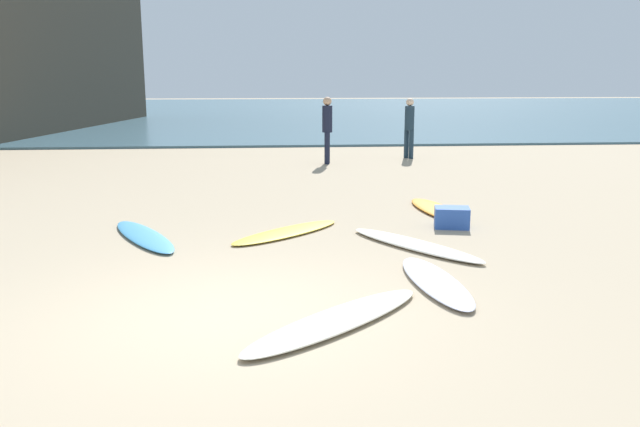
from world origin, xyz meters
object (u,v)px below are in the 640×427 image
surfboard_4 (286,232)px  beachgoer_near (409,125)px  surfboard_2 (337,320)px  surfboard_1 (436,282)px  beach_cooler (452,217)px  surfboard_5 (438,210)px  surfboard_0 (415,245)px  beachgoer_mid (327,126)px  surfboard_3 (144,236)px

surfboard_4 → beachgoer_near: 9.98m
beachgoer_near → surfboard_2: bearing=130.8°
surfboard_2 → beachgoer_near: beachgoer_near is taller
surfboard_1 → surfboard_2: 1.75m
beach_cooler → surfboard_4: bearing=-175.2°
surfboard_4 → surfboard_5: surfboard_5 is taller
surfboard_0 → beachgoer_mid: size_ratio=1.36×
surfboard_5 → beachgoer_mid: 6.89m
surfboard_0 → surfboard_5: size_ratio=1.12×
beachgoer_mid → beach_cooler: (1.34, -7.90, -0.88)m
surfboard_5 → beachgoer_mid: bearing=-85.3°
surfboard_5 → beach_cooler: (-0.09, -1.23, 0.13)m
surfboard_0 → surfboard_1: size_ratio=1.21×
surfboard_1 → surfboard_3: size_ratio=0.88×
surfboard_4 → beachgoer_mid: size_ratio=1.20×
surfboard_2 → surfboard_4: surfboard_2 is taller
surfboard_1 → surfboard_3: (-3.92, 2.61, -0.01)m
beachgoer_mid → beach_cooler: bearing=18.6°
beachgoer_mid → surfboard_0: bearing=11.8°
surfboard_2 → beach_cooler: (2.34, 4.09, 0.13)m
surfboard_1 → beachgoer_mid: 10.89m
surfboard_1 → beach_cooler: 3.11m
beachgoer_near → beach_cooler: beachgoer_near is taller
surfboard_3 → beachgoer_mid: size_ratio=1.28×
surfboard_3 → beachgoer_near: size_ratio=1.34×
surfboard_5 → surfboard_1: bearing=67.7°
surfboard_0 → beachgoer_near: beachgoer_near is taller
surfboard_4 → surfboard_3: bearing=49.9°
surfboard_2 → beachgoer_mid: size_ratio=1.38×
surfboard_5 → beach_cooler: bearing=78.6°
surfboard_3 → beachgoer_mid: (3.60, 8.23, 1.01)m
surfboard_2 → surfboard_3: surfboard_2 is taller
surfboard_1 → surfboard_5: surfboard_1 is taller
surfboard_3 → surfboard_5: size_ratio=1.06×
surfboard_1 → beachgoer_near: bearing=74.5°
beachgoer_near → beachgoer_mid: beachgoer_mid is taller
surfboard_2 → beachgoer_near: bearing=122.6°
surfboard_0 → surfboard_2: size_ratio=0.99×
surfboard_4 → surfboard_0: bearing=-160.7°
surfboard_5 → beachgoer_mid: size_ratio=1.21×
beachgoer_near → surfboard_4: bearing=122.8°
surfboard_3 → surfboard_5: bearing=170.3°
beachgoer_near → beachgoer_mid: 2.72m
surfboard_4 → surfboard_5: (2.82, 1.46, 0.01)m
surfboard_2 → surfboard_1: bearing=88.9°
surfboard_0 → surfboard_1: same height
beachgoer_near → beach_cooler: (-1.19, -8.89, -0.82)m
beach_cooler → surfboard_1: bearing=-109.2°
surfboard_3 → beachgoer_near: (6.13, 9.23, 0.96)m
surfboard_0 → surfboard_5: 2.63m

